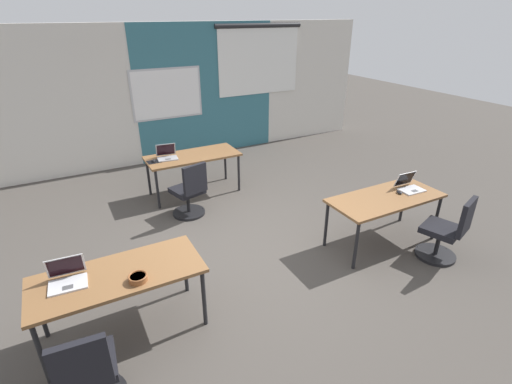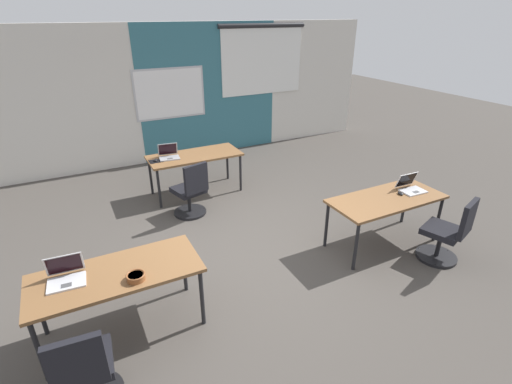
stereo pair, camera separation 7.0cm
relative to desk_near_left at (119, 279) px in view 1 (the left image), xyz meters
The scene contains 15 objects.
ground_plane 1.96m from the desk_near_left, 18.92° to the left, with size 24.00×24.00×0.00m.
back_wall_assembly 5.18m from the desk_near_left, 69.41° to the left, with size 10.00×0.27×2.80m.
desk_near_left is the anchor object (origin of this frame).
desk_near_right 3.50m from the desk_near_left, ahead, with size 1.60×0.70×0.72m.
desk_far_center 3.30m from the desk_near_left, 57.99° to the left, with size 1.60×0.70×0.72m.
laptop_near_left_end 0.45m from the desk_near_left, 169.50° to the left, with size 0.35×0.30×0.23m.
chair_near_left_end 0.91m from the desk_near_left, 118.06° to the right, with size 0.52×0.55×0.92m.
laptop_far_left 3.15m from the desk_near_left, 65.27° to the left, with size 0.37×0.33×0.23m.
mousepad_far_left 2.99m from the desk_near_left, 69.00° to the left, with size 0.22×0.19×0.00m.
mouse_far_left 2.99m from the desk_near_left, 69.00° to the left, with size 0.09×0.11×0.03m.
chair_far_left 2.47m from the desk_near_left, 55.25° to the left, with size 0.54×0.59×0.92m.
laptop_near_right_end 3.96m from the desk_near_left, ahead, with size 0.34×0.32×0.23m.
mouse_near_right_end 3.73m from the desk_near_left, ahead, with size 0.07×0.11×0.03m.
chair_near_right_end 4.01m from the desk_near_left, ahead, with size 0.56×0.61×0.92m.
snack_bowl 0.27m from the desk_near_left, 53.31° to the right, with size 0.18×0.18×0.06m.
Camera 1 is at (-1.96, -3.80, 2.99)m, focal length 26.54 mm.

